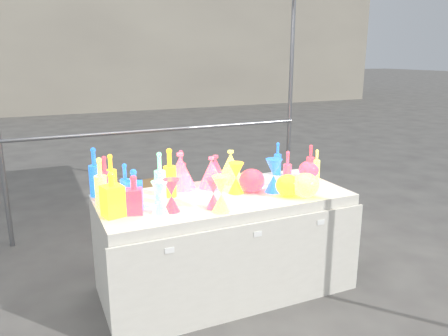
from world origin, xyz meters
name	(u,v)px	position (x,y,z in m)	size (l,w,h in m)	color
ground	(224,287)	(0.00, 0.00, 0.00)	(80.00, 80.00, 0.00)	slate
display_table	(225,243)	(0.00, -0.01, 0.37)	(1.84, 0.83, 0.75)	silver
background_building	(169,20)	(4.00, 14.00, 3.00)	(14.00, 6.00, 6.00)	#A39A87
cardboard_box_closed	(160,200)	(-0.02, 1.66, 0.20)	(0.54, 0.39, 0.39)	olive
cardboard_box_flat	(155,186)	(0.22, 2.73, 0.03)	(0.75, 0.54, 0.06)	olive
bottle_0	(111,175)	(-0.75, 0.30, 0.90)	(0.08, 0.08, 0.31)	red
bottle_1	(95,172)	(-0.85, 0.35, 0.93)	(0.08, 0.08, 0.36)	#167936
bottle_2	(105,178)	(-0.80, 0.23, 0.91)	(0.07, 0.07, 0.32)	#D65316
bottle_3	(181,168)	(-0.20, 0.35, 0.89)	(0.07, 0.07, 0.28)	#1F27B6
bottle_4	(101,183)	(-0.85, 0.09, 0.92)	(0.08, 0.08, 0.34)	teal
bottle_5	(160,178)	(-0.47, 0.01, 0.93)	(0.08, 0.08, 0.36)	#D12984
bottle_6	(170,173)	(-0.37, 0.12, 0.93)	(0.09, 0.09, 0.35)	red
bottle_7	(125,185)	(-0.70, 0.04, 0.90)	(0.07, 0.07, 0.30)	#167936
decanter_0	(112,194)	(-0.81, -0.11, 0.89)	(0.12, 0.12, 0.29)	red
decanter_1	(134,195)	(-0.68, -0.12, 0.88)	(0.10, 0.10, 0.25)	#D65316
decanter_2	(134,189)	(-0.66, -0.03, 0.88)	(0.11, 0.11, 0.27)	#167936
hourglass_0	(171,195)	(-0.45, -0.18, 0.86)	(0.11, 0.11, 0.22)	#D65316
hourglass_1	(214,194)	(-0.18, -0.23, 0.85)	(0.10, 0.10, 0.20)	#1F27B6
hourglass_2	(221,194)	(-0.16, -0.31, 0.87)	(0.12, 0.12, 0.24)	teal
hourglass_3	(160,198)	(-0.53, -0.19, 0.86)	(0.11, 0.11, 0.22)	#D12984
hourglass_4	(236,178)	(0.10, 0.00, 0.86)	(0.11, 0.11, 0.23)	red
hourglass_5	(274,176)	(0.36, -0.09, 0.88)	(0.13, 0.13, 0.25)	#167936
globe_0	(288,187)	(0.40, -0.21, 0.82)	(0.17, 0.17, 0.14)	red
globe_1	(305,187)	(0.50, -0.29, 0.83)	(0.19, 0.19, 0.16)	teal
globe_2	(252,182)	(0.21, -0.02, 0.83)	(0.19, 0.19, 0.15)	#D65316
globe_3	(309,171)	(0.81, 0.10, 0.82)	(0.16, 0.16, 0.13)	#1F27B6
lampshade_0	(212,172)	(-0.01, 0.20, 0.87)	(0.20, 0.20, 0.24)	#F9A834
lampshade_1	(180,171)	(-0.23, 0.28, 0.89)	(0.23, 0.23, 0.27)	#F9A834
lampshade_2	(216,170)	(0.05, 0.28, 0.86)	(0.19, 0.19, 0.23)	#1F27B6
lampshade_3	(231,166)	(0.18, 0.28, 0.88)	(0.22, 0.22, 0.26)	teal
bottle_8	(278,159)	(0.63, 0.31, 0.89)	(0.06, 0.06, 0.28)	#167936
bottle_9	(310,162)	(0.82, 0.10, 0.89)	(0.06, 0.06, 0.28)	#D65316
bottle_10	(287,169)	(0.51, -0.03, 0.89)	(0.06, 0.06, 0.29)	#1F27B6
bottle_11	(317,164)	(0.86, 0.07, 0.87)	(0.05, 0.05, 0.24)	teal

